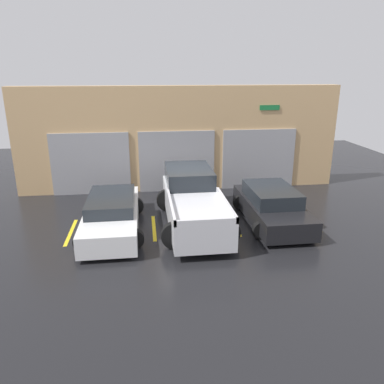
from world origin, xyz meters
The scene contains 9 objects.
ground_plane centered at (0.00, 0.00, 0.00)m, with size 28.00×28.00×0.00m, color black.
shophouse_building centered at (-0.01, 3.28, 2.26)m, with size 14.37×0.68×4.63m.
pickup_truck centered at (0.00, -0.92, 0.83)m, with size 2.48×5.33×1.75m.
sedan_white centered at (-2.82, -1.18, 0.58)m, with size 2.15×4.77×1.21m.
sedan_side centered at (2.82, -1.18, 0.60)m, with size 2.16×4.31×1.28m.
parking_stripe_far_left centered at (-4.23, -1.21, 0.00)m, with size 0.12×2.20×0.01m, color gold.
parking_stripe_left centered at (-1.41, -1.21, 0.00)m, with size 0.12×2.20×0.01m, color gold.
parking_stripe_centre centered at (1.41, -1.21, 0.00)m, with size 0.12×2.20×0.01m, color gold.
parking_stripe_right centered at (4.23, -1.21, 0.00)m, with size 0.12×2.20×0.01m, color gold.
Camera 1 is at (-1.65, -13.32, 5.27)m, focal length 35.00 mm.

